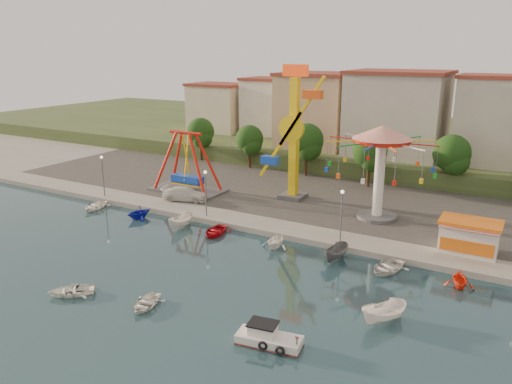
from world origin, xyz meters
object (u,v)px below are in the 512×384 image
Objects in this scene: kamikaze_tower at (295,137)px; rowboat_a at (146,303)px; pirate_ship_ride at (187,163)px; van at (185,194)px; wave_swinger at (381,151)px; cabin_motorboat at (268,338)px; skiff at (384,313)px.

kamikaze_tower reaches higher than rowboat_a.
pirate_ship_ride is 1.76× the size of van.
wave_swinger is at bearing 3.47° from pirate_ship_ride.
skiff is at bearing 38.39° from cabin_motorboat.
pirate_ship_ride reaches higher than cabin_motorboat.
van is at bearing 108.31° from rowboat_a.
cabin_motorboat is 0.80× the size of van.
skiff is (31.90, -19.08, -3.63)m from pirate_ship_ride.
kamikaze_tower reaches higher than skiff.
cabin_motorboat reaches higher than rowboat_a.
cabin_motorboat is (26.00, -25.53, -3.98)m from pirate_ship_ride.
van is at bearing -147.54° from kamikaze_tower.
cabin_motorboat is at bearing -100.26° from skiff.
pirate_ship_ride reaches higher than skiff.
van is (-29.54, 15.45, 0.66)m from skiff.
skiff is at bearing -71.94° from wave_swinger.
cabin_motorboat is 1.42× the size of rowboat_a.
cabin_motorboat is 10.38m from rowboat_a.
skiff is (17.99, -22.80, -7.76)m from kamikaze_tower.
kamikaze_tower is 1.42× the size of wave_swinger.
pirate_ship_ride is at bearing 15.97° from van.
wave_swinger is at bearing 82.55° from cabin_motorboat.
skiff is (5.90, 6.45, 0.35)m from cabin_motorboat.
van is at bearing -175.46° from skiff.
skiff is at bearing -134.76° from van.
rowboat_a is 0.57× the size of van.
rowboat_a is at bearing -109.28° from wave_swinger.
pirate_ship_ride is 0.61× the size of kamikaze_tower.
kamikaze_tower is (13.91, 3.72, 4.13)m from pirate_ship_ride.
van is (-23.64, 21.91, 1.01)m from cabin_motorboat.
rowboat_a is (15.63, -25.79, -4.06)m from pirate_ship_ride.
kamikaze_tower is 32.68m from cabin_motorboat.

